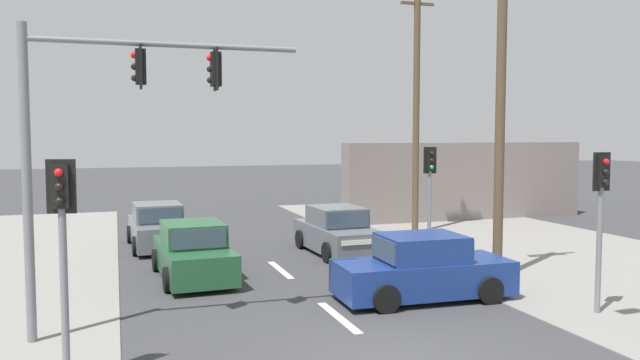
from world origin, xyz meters
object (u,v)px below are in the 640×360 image
at_px(traffic_signal_mast, 99,124).
at_px(sedan_kerbside_parked, 337,232).
at_px(utility_pole_background_right, 416,100).
at_px(sedan_oncoming_near, 423,270).
at_px(pedestal_signal_far_median, 430,183).
at_px(utility_pole_midground_right, 501,88).
at_px(pedestal_signal_left_kerb, 62,233).
at_px(sedan_oncoming_mid, 193,253).
at_px(sedan_crossing_left, 158,228).
at_px(pedestal_signal_right_kerb, 601,205).

height_order(traffic_signal_mast, sedan_kerbside_parked, traffic_signal_mast).
height_order(utility_pole_background_right, sedan_kerbside_parked, utility_pole_background_right).
height_order(sedan_oncoming_near, sedan_kerbside_parked, same).
bearing_deg(pedestal_signal_far_median, utility_pole_midground_right, -83.76).
xyz_separation_m(utility_pole_background_right, sedan_kerbside_parked, (-4.41, -3.05, -4.62)).
bearing_deg(pedestal_signal_left_kerb, sedan_kerbside_parked, 49.23).
bearing_deg(sedan_kerbside_parked, sedan_oncoming_near, -90.17).
height_order(traffic_signal_mast, sedan_oncoming_mid, traffic_signal_mast).
xyz_separation_m(sedan_oncoming_near, sedan_crossing_left, (-5.59, 9.09, 0.00)).
relative_size(sedan_crossing_left, sedan_oncoming_mid, 1.00).
bearing_deg(sedan_oncoming_mid, sedan_kerbside_parked, 23.67).
bearing_deg(sedan_oncoming_near, utility_pole_background_right, 64.17).
xyz_separation_m(traffic_signal_mast, sedan_kerbside_parked, (7.23, 6.63, -3.44)).
bearing_deg(pedestal_signal_left_kerb, utility_pole_midground_right, 20.94).
bearing_deg(sedan_oncoming_mid, utility_pole_midground_right, -19.34).
xyz_separation_m(utility_pole_midground_right, traffic_signal_mast, (-10.08, -1.70, -1.02)).
relative_size(pedestal_signal_far_median, sedan_kerbside_parked, 0.83).
xyz_separation_m(utility_pole_midground_right, pedestal_signal_far_median, (-0.35, 3.22, -2.75)).
distance_m(pedestal_signal_right_kerb, sedan_crossing_left, 14.43).
bearing_deg(traffic_signal_mast, sedan_oncoming_mid, 63.24).
xyz_separation_m(traffic_signal_mast, sedan_oncoming_mid, (2.24, 4.45, -3.44)).
bearing_deg(utility_pole_background_right, traffic_signal_mast, -140.26).
bearing_deg(sedan_oncoming_mid, sedan_crossing_left, 96.80).
relative_size(utility_pole_midground_right, traffic_signal_mast, 1.64).
relative_size(utility_pole_background_right, traffic_signal_mast, 1.69).
height_order(pedestal_signal_far_median, sedan_kerbside_parked, pedestal_signal_far_median).
xyz_separation_m(utility_pole_background_right, pedestal_signal_right_kerb, (-1.35, -11.47, -2.91)).
bearing_deg(utility_pole_midground_right, sedan_kerbside_parked, 119.98).
bearing_deg(pedestal_signal_far_median, pedestal_signal_left_kerb, -144.64).
height_order(utility_pole_midground_right, traffic_signal_mast, utility_pole_midground_right).
xyz_separation_m(utility_pole_background_right, sedan_oncoming_mid, (-9.40, -5.23, -4.62)).
xyz_separation_m(traffic_signal_mast, pedestal_signal_far_median, (9.73, 4.91, -1.73)).
distance_m(utility_pole_background_right, pedestal_signal_right_kerb, 11.91).
relative_size(utility_pole_background_right, sedan_kerbside_parked, 2.36).
bearing_deg(utility_pole_midground_right, sedan_crossing_left, 136.86).
height_order(pedestal_signal_right_kerb, sedan_oncoming_mid, pedestal_signal_right_kerb).
bearing_deg(pedestal_signal_left_kerb, utility_pole_background_right, 44.70).
bearing_deg(sedan_oncoming_near, sedan_crossing_left, 121.58).
relative_size(pedestal_signal_left_kerb, sedan_kerbside_parked, 0.83).
height_order(pedestal_signal_right_kerb, sedan_oncoming_near, pedestal_signal_right_kerb).
height_order(pedestal_signal_right_kerb, pedestal_signal_left_kerb, same).
xyz_separation_m(traffic_signal_mast, pedestal_signal_left_kerb, (-0.53, -2.36, -1.73)).
distance_m(sedan_oncoming_mid, sedan_kerbside_parked, 5.45).
height_order(traffic_signal_mast, sedan_crossing_left, traffic_signal_mast).
bearing_deg(sedan_kerbside_parked, pedestal_signal_far_median, -34.55).
distance_m(pedestal_signal_right_kerb, pedestal_signal_left_kerb, 10.83).
distance_m(pedestal_signal_left_kerb, sedan_kerbside_parked, 12.00).
relative_size(utility_pole_midground_right, sedan_oncoming_mid, 2.29).
distance_m(traffic_signal_mast, sedan_kerbside_parked, 10.40).
distance_m(pedestal_signal_right_kerb, sedan_oncoming_near, 4.22).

